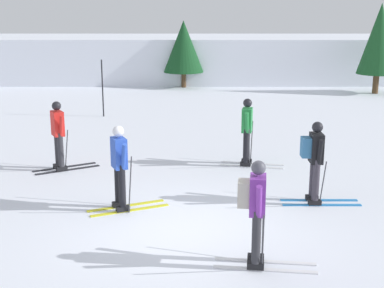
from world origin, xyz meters
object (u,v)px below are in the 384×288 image
at_px(skier_blue, 118,165).
at_px(skier_green, 246,130).
at_px(conifer_far_right, 377,39).
at_px(conifer_far_left, 182,47).
at_px(skier_black, 313,158).
at_px(skier_purple, 254,208).
at_px(trail_marker_pole, 101,88).
at_px(skier_red, 57,134).

distance_m(skier_blue, skier_green, 4.17).
bearing_deg(conifer_far_right, conifer_far_left, 167.80).
xyz_separation_m(skier_black, conifer_far_right, (5.91, 14.24, 1.50)).
xyz_separation_m(skier_green, skier_purple, (-0.41, -5.51, 0.04)).
bearing_deg(trail_marker_pole, skier_red, -90.19).
bearing_deg(conifer_far_left, skier_red, -101.62).
bearing_deg(skier_red, skier_black, -22.21).
distance_m(skier_blue, trail_marker_pole, 9.51).
relative_size(skier_black, skier_blue, 1.00).
distance_m(skier_black, conifer_far_left, 16.43).
height_order(trail_marker_pole, conifer_far_left, conifer_far_left).
bearing_deg(skier_red, conifer_far_left, 78.38).
relative_size(skier_blue, skier_green, 1.00).
relative_size(trail_marker_pole, conifer_far_left, 0.64).
distance_m(skier_black, skier_red, 6.18).
xyz_separation_m(conifer_far_left, conifer_far_right, (8.79, -1.90, 0.47)).
xyz_separation_m(skier_black, skier_blue, (-3.88, -0.37, -0.04)).
height_order(skier_blue, skier_purple, same).
bearing_deg(skier_red, trail_marker_pole, 89.81).
xyz_separation_m(skier_green, conifer_far_right, (7.00, 11.51, 1.54)).
bearing_deg(conifer_far_right, skier_black, -112.55).
relative_size(skier_black, conifer_far_right, 0.42).
height_order(skier_purple, conifer_far_left, conifer_far_left).
height_order(skier_green, trail_marker_pole, trail_marker_pole).
xyz_separation_m(trail_marker_pole, conifer_far_right, (11.61, 5.27, 1.42)).
height_order(skier_blue, skier_green, same).
distance_m(skier_purple, trail_marker_pole, 12.47).
distance_m(skier_red, conifer_far_left, 14.14).
bearing_deg(skier_black, trail_marker_pole, 122.43).
bearing_deg(skier_black, skier_green, 111.76).
relative_size(skier_black, trail_marker_pole, 0.83).
bearing_deg(conifer_far_right, skier_blue, -123.84).
bearing_deg(conifer_far_left, conifer_far_right, -12.20).
distance_m(skier_black, skier_blue, 3.90).
bearing_deg(conifer_far_right, skier_green, -121.31).
distance_m(skier_red, skier_purple, 6.63).
height_order(skier_purple, trail_marker_pole, trail_marker_pole).
xyz_separation_m(skier_black, skier_purple, (-1.50, -2.78, -0.00)).
bearing_deg(conifer_far_right, trail_marker_pole, -155.57).
bearing_deg(skier_green, skier_red, -175.15).
relative_size(skier_black, skier_red, 1.00).
distance_m(skier_red, trail_marker_pole, 6.63).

